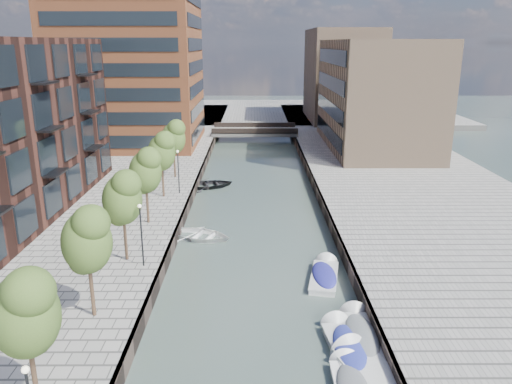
{
  "coord_description": "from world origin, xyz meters",
  "views": [
    {
      "loc": [
        -0.19,
        -5.1,
        14.61
      ],
      "look_at": [
        0.0,
        31.96,
        3.5
      ],
      "focal_mm": 35.0,
      "sensor_mm": 36.0,
      "label": 1
    }
  ],
  "objects_px": {
    "tree_1": "(24,311)",
    "tree_5": "(161,150)",
    "tree_6": "(173,136)",
    "tree_3": "(122,196)",
    "motorboat_3": "(324,275)",
    "tree_4": "(145,169)",
    "sloop_4": "(210,187)",
    "car": "(336,137)",
    "bridge": "(255,131)",
    "motorboat_0": "(347,346)",
    "motorboat_2": "(372,379)",
    "motorboat_4": "(360,334)",
    "sloop_3": "(200,238)",
    "tree_2": "(86,238)"
  },
  "relations": [
    {
      "from": "tree_1",
      "to": "tree_5",
      "type": "bearing_deg",
      "value": 90.0
    },
    {
      "from": "tree_6",
      "to": "tree_3",
      "type": "bearing_deg",
      "value": -90.0
    },
    {
      "from": "tree_1",
      "to": "motorboat_3",
      "type": "relative_size",
      "value": 1.2
    },
    {
      "from": "tree_4",
      "to": "sloop_4",
      "type": "distance_m",
      "value": 14.91
    },
    {
      "from": "tree_6",
      "to": "car",
      "type": "height_order",
      "value": "tree_6"
    },
    {
      "from": "tree_3",
      "to": "tree_5",
      "type": "distance_m",
      "value": 14.0
    },
    {
      "from": "sloop_4",
      "to": "motorboat_3",
      "type": "height_order",
      "value": "motorboat_3"
    },
    {
      "from": "bridge",
      "to": "motorboat_3",
      "type": "xyz_separation_m",
      "value": [
        4.4,
        -47.75,
        -1.2
      ]
    },
    {
      "from": "tree_4",
      "to": "motorboat_0",
      "type": "height_order",
      "value": "tree_4"
    },
    {
      "from": "tree_4",
      "to": "motorboat_0",
      "type": "distance_m",
      "value": 20.92
    },
    {
      "from": "car",
      "to": "sloop_4",
      "type": "bearing_deg",
      "value": -128.72
    },
    {
      "from": "sloop_4",
      "to": "motorboat_3",
      "type": "relative_size",
      "value": 1.03
    },
    {
      "from": "tree_6",
      "to": "motorboat_2",
      "type": "xyz_separation_m",
      "value": [
        13.65,
        -32.08,
        -5.2
      ]
    },
    {
      "from": "tree_4",
      "to": "motorboat_4",
      "type": "height_order",
      "value": "tree_4"
    },
    {
      "from": "sloop_3",
      "to": "motorboat_0",
      "type": "xyz_separation_m",
      "value": [
        8.76,
        -14.7,
        0.2
      ]
    },
    {
      "from": "car",
      "to": "motorboat_0",
      "type": "bearing_deg",
      "value": -96.91
    },
    {
      "from": "tree_4",
      "to": "motorboat_2",
      "type": "distance_m",
      "value": 23.24
    },
    {
      "from": "tree_2",
      "to": "sloop_3",
      "type": "distance_m",
      "value": 14.7
    },
    {
      "from": "tree_6",
      "to": "motorboat_4",
      "type": "relative_size",
      "value": 1.2
    },
    {
      "from": "tree_1",
      "to": "motorboat_2",
      "type": "bearing_deg",
      "value": 12.07
    },
    {
      "from": "tree_5",
      "to": "motorboat_2",
      "type": "bearing_deg",
      "value": -61.45
    },
    {
      "from": "tree_4",
      "to": "motorboat_3",
      "type": "relative_size",
      "value": 1.2
    },
    {
      "from": "motorboat_0",
      "to": "tree_2",
      "type": "bearing_deg",
      "value": 172.74
    },
    {
      "from": "tree_6",
      "to": "sloop_4",
      "type": "bearing_deg",
      "value": -8.65
    },
    {
      "from": "tree_3",
      "to": "car",
      "type": "height_order",
      "value": "tree_3"
    },
    {
      "from": "sloop_4",
      "to": "tree_6",
      "type": "bearing_deg",
      "value": 62.43
    },
    {
      "from": "tree_5",
      "to": "motorboat_3",
      "type": "xyz_separation_m",
      "value": [
        12.9,
        -14.75,
        -5.12
      ]
    },
    {
      "from": "tree_4",
      "to": "tree_3",
      "type": "bearing_deg",
      "value": -90.0
    },
    {
      "from": "tree_2",
      "to": "motorboat_2",
      "type": "relative_size",
      "value": 0.98
    },
    {
      "from": "tree_2",
      "to": "motorboat_3",
      "type": "relative_size",
      "value": 1.2
    },
    {
      "from": "sloop_3",
      "to": "sloop_4",
      "type": "height_order",
      "value": "sloop_4"
    },
    {
      "from": "sloop_4",
      "to": "motorboat_0",
      "type": "bearing_deg",
      "value": 178.72
    },
    {
      "from": "sloop_4",
      "to": "motorboat_2",
      "type": "bearing_deg",
      "value": 178.64
    },
    {
      "from": "bridge",
      "to": "tree_3",
      "type": "bearing_deg",
      "value": -100.25
    },
    {
      "from": "motorboat_0",
      "to": "motorboat_3",
      "type": "height_order",
      "value": "motorboat_0"
    },
    {
      "from": "tree_4",
      "to": "tree_5",
      "type": "bearing_deg",
      "value": 90.0
    },
    {
      "from": "motorboat_4",
      "to": "tree_5",
      "type": "bearing_deg",
      "value": 122.57
    },
    {
      "from": "sloop_3",
      "to": "motorboat_0",
      "type": "height_order",
      "value": "motorboat_0"
    },
    {
      "from": "tree_1",
      "to": "tree_3",
      "type": "relative_size",
      "value": 1.0
    },
    {
      "from": "motorboat_2",
      "to": "motorboat_4",
      "type": "xyz_separation_m",
      "value": [
        0.15,
        3.48,
        0.09
      ]
    },
    {
      "from": "tree_5",
      "to": "motorboat_3",
      "type": "height_order",
      "value": "tree_5"
    },
    {
      "from": "tree_5",
      "to": "motorboat_0",
      "type": "distance_m",
      "value": 26.57
    },
    {
      "from": "tree_6",
      "to": "motorboat_0",
      "type": "height_order",
      "value": "tree_6"
    },
    {
      "from": "bridge",
      "to": "car",
      "type": "bearing_deg",
      "value": -31.64
    },
    {
      "from": "tree_4",
      "to": "tree_2",
      "type": "bearing_deg",
      "value": -90.0
    },
    {
      "from": "sloop_3",
      "to": "car",
      "type": "bearing_deg",
      "value": -5.34
    },
    {
      "from": "sloop_3",
      "to": "motorboat_3",
      "type": "distance_m",
      "value": 11.08
    },
    {
      "from": "bridge",
      "to": "tree_2",
      "type": "xyz_separation_m",
      "value": [
        -8.5,
        -54.0,
        3.92
      ]
    },
    {
      "from": "sloop_4",
      "to": "motorboat_4",
      "type": "xyz_separation_m",
      "value": [
        10.13,
        -28.05,
        0.2
      ]
    },
    {
      "from": "tree_3",
      "to": "sloop_3",
      "type": "relative_size",
      "value": 1.21
    }
  ]
}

